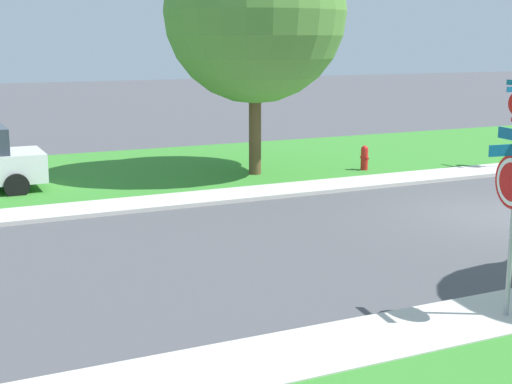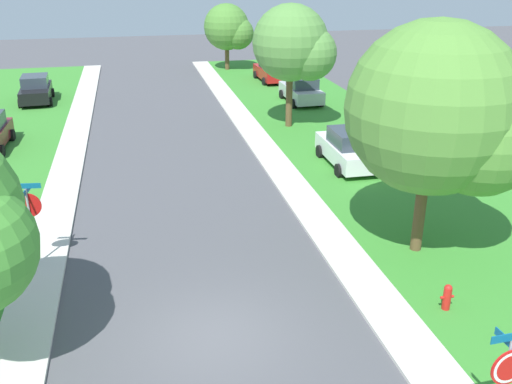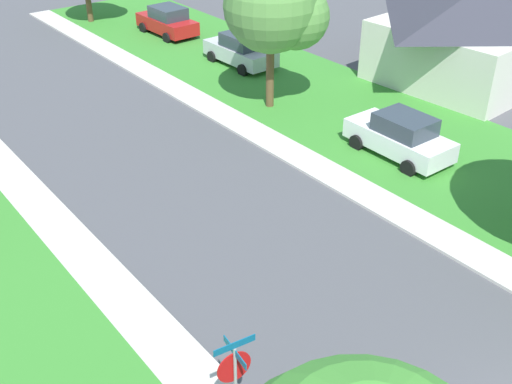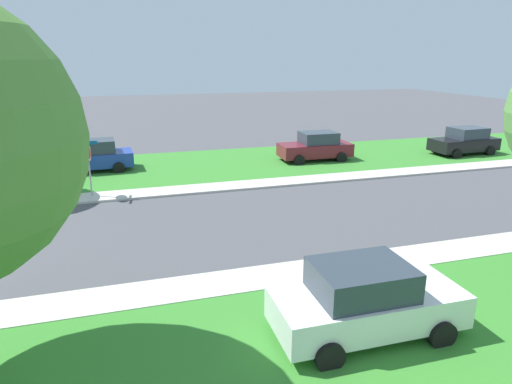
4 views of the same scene
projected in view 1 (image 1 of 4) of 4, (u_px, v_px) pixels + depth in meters
name	position (u px, v px, depth m)	size (l,w,h in m)	color
ground_plane	(508.00, 217.00, 16.88)	(120.00, 120.00, 0.00)	#4C4C51
tree_across_left	(257.00, 18.00, 21.27)	(5.60, 5.21, 7.37)	brown
fire_hydrant	(364.00, 158.00, 22.45)	(0.38, 0.22, 0.83)	red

